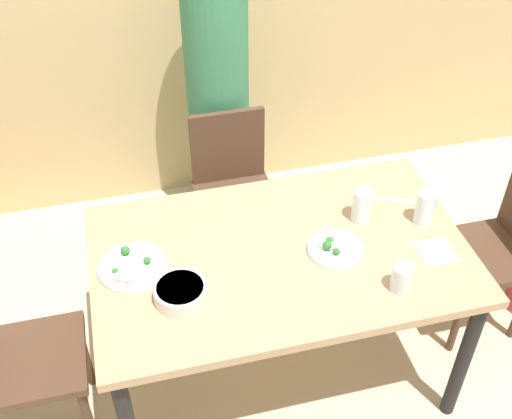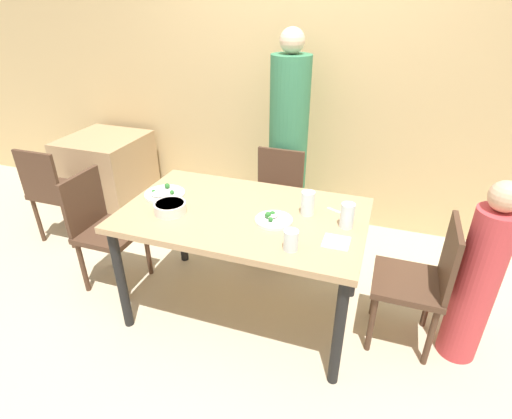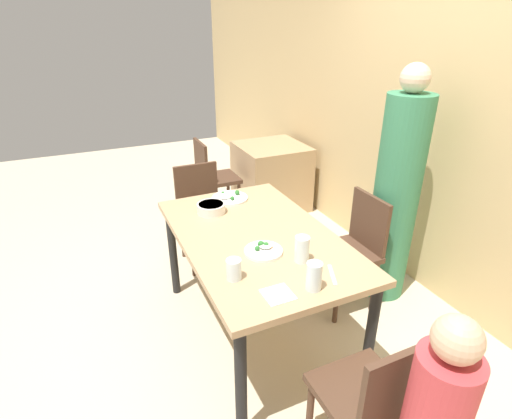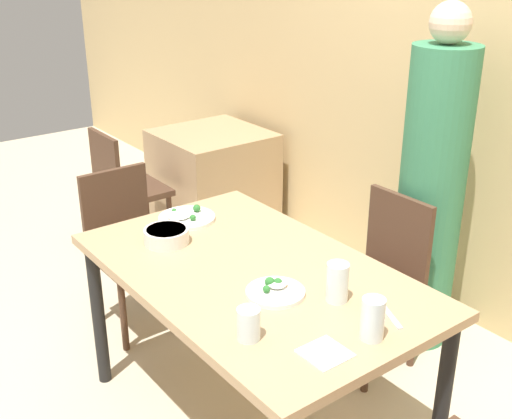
{
  "view_description": "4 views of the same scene",
  "coord_description": "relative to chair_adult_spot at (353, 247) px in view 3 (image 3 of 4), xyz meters",
  "views": [
    {
      "loc": [
        -0.53,
        -1.72,
        2.54
      ],
      "look_at": [
        -0.08,
        0.06,
        0.96
      ],
      "focal_mm": 45.0,
      "sensor_mm": 36.0,
      "label": 1
    },
    {
      "loc": [
        0.77,
        -1.99,
        1.95
      ],
      "look_at": [
        0.07,
        0.05,
        0.78
      ],
      "focal_mm": 28.0,
      "sensor_mm": 36.0,
      "label": 2
    },
    {
      "loc": [
        1.97,
        -0.9,
        1.97
      ],
      "look_at": [
        -0.07,
        0.03,
        0.91
      ],
      "focal_mm": 28.0,
      "sensor_mm": 36.0,
      "label": 3
    },
    {
      "loc": [
        1.81,
        -1.35,
        1.99
      ],
      "look_at": [
        -0.06,
        0.06,
        1.0
      ],
      "focal_mm": 45.0,
      "sensor_mm": 36.0,
      "label": 4
    }
  ],
  "objects": [
    {
      "name": "fork_steel",
      "position": [
        0.58,
        -0.61,
        0.3
      ],
      "size": [
        0.17,
        0.09,
        0.01
      ],
      "color": "silver",
      "rests_on": "dining_table"
    },
    {
      "name": "plate_rice_child",
      "position": [
        -0.56,
        -0.74,
        0.31
      ],
      "size": [
        0.26,
        0.26,
        0.05
      ],
      "color": "white",
      "rests_on": "dining_table"
    },
    {
      "name": "plate_rice_adult",
      "position": [
        0.22,
        -0.83,
        0.31
      ],
      "size": [
        0.22,
        0.22,
        0.06
      ],
      "color": "white",
      "rests_on": "dining_table"
    },
    {
      "name": "glass_water_short",
      "position": [
        0.64,
        -0.76,
        0.37
      ],
      "size": [
        0.08,
        0.08,
        0.15
      ],
      "color": "silver",
      "rests_on": "dining_table"
    },
    {
      "name": "person_adult",
      "position": [
        0.0,
        0.34,
        0.33
      ],
      "size": [
        0.32,
        0.32,
        1.74
      ],
      "color": "#387F56",
      "rests_on": "ground_plane"
    },
    {
      "name": "background_table",
      "position": [
        -1.82,
        0.24,
        -0.11
      ],
      "size": [
        0.71,
        0.72,
        0.73
      ],
      "color": "tan",
      "rests_on": "ground_plane"
    },
    {
      "name": "glass_water_center",
      "position": [
        0.4,
        -1.08,
        0.35
      ],
      "size": [
        0.08,
        0.08,
        0.11
      ],
      "color": "silver",
      "rests_on": "dining_table"
    },
    {
      "name": "glass_water_tall",
      "position": [
        0.39,
        -0.68,
        0.37
      ],
      "size": [
        0.08,
        0.08,
        0.15
      ],
      "color": "silver",
      "rests_on": "dining_table"
    },
    {
      "name": "chair_adult_spot",
      "position": [
        0.0,
        0.0,
        0.0
      ],
      "size": [
        0.4,
        0.4,
        0.86
      ],
      "color": "#4C3323",
      "rests_on": "ground_plane"
    },
    {
      "name": "chair_child_spot",
      "position": [
        1.1,
        -0.71,
        0.0
      ],
      "size": [
        0.4,
        0.4,
        0.86
      ],
      "rotation": [
        0.0,
        0.0,
        -1.57
      ],
      "color": "#4C3323",
      "rests_on": "ground_plane"
    },
    {
      "name": "napkin_folded",
      "position": [
        0.61,
        -0.94,
        0.3
      ],
      "size": [
        0.14,
        0.14,
        0.01
      ],
      "color": "white",
      "rests_on": "dining_table"
    },
    {
      "name": "chair_background",
      "position": [
        -1.82,
        -0.45,
        0.0
      ],
      "size": [
        0.4,
        0.4,
        0.86
      ],
      "rotation": [
        0.0,
        0.0,
        3.14
      ],
      "color": "#4C3323",
      "rests_on": "ground_plane"
    },
    {
      "name": "chair_empty_left",
      "position": [
        -1.05,
        -0.82,
        0.0
      ],
      "size": [
        0.4,
        0.4,
        0.86
      ],
      "rotation": [
        0.0,
        0.0,
        1.57
      ],
      "color": "#4C3323",
      "rests_on": "ground_plane"
    },
    {
      "name": "ground_plane",
      "position": [
        0.02,
        -0.79,
        -0.48
      ],
      "size": [
        10.0,
        10.0,
        0.0
      ],
      "primitive_type": "plane",
      "color": "beige"
    },
    {
      "name": "dining_table",
      "position": [
        0.02,
        -0.79,
        0.21
      ],
      "size": [
        1.48,
        0.9,
        0.77
      ],
      "color": "tan",
      "rests_on": "ground_plane"
    },
    {
      "name": "wall_back",
      "position": [
        0.02,
        0.71,
        0.87
      ],
      "size": [
        10.0,
        0.06,
        2.7
      ],
      "color": "tan",
      "rests_on": "ground_plane"
    },
    {
      "name": "bowl_curry",
      "position": [
        -0.4,
        -0.94,
        0.33
      ],
      "size": [
        0.19,
        0.19,
        0.06
      ],
      "color": "silver",
      "rests_on": "dining_table"
    }
  ]
}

